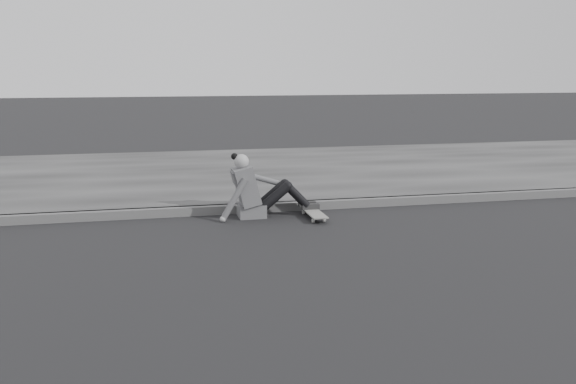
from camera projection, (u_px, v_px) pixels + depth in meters
name	position (u px, v px, depth m)	size (l,w,h in m)	color
ground	(540.00, 250.00, 7.11)	(80.00, 80.00, 0.00)	black
curb	(437.00, 199.00, 9.56)	(24.00, 0.16, 0.12)	#4B4B4B
sidewalk	(368.00, 168.00, 12.45)	(24.00, 6.00, 0.12)	#333333
skateboard	(313.00, 213.00, 8.61)	(0.20, 0.78, 0.09)	#A6A7A1
seated_woman	(256.00, 191.00, 8.63)	(1.38, 0.46, 0.88)	#4E4E51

